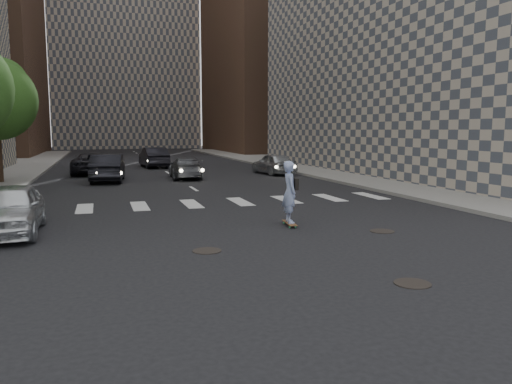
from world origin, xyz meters
TOP-DOWN VIEW (x-y plane):
  - ground at (0.00, 0.00)m, footprint 160.00×160.00m
  - sidewalk_right at (14.50, 20.00)m, footprint 13.00×80.00m
  - building_right at (18.49, 18.49)m, footprint 15.00×33.00m
  - tower_right at (20.00, 55.00)m, footprint 18.00×24.00m
  - tower_center at (0.00, 78.00)m, footprint 22.00×20.00m
  - manhole_a at (1.20, -2.50)m, footprint 0.70×0.70m
  - manhole_b at (-2.00, 1.20)m, footprint 0.70×0.70m
  - manhole_c at (3.30, 2.00)m, footprint 0.70×0.70m
  - skateboarder at (1.07, 3.60)m, footprint 0.54×1.02m
  - silver_sedan at (-6.87, 4.81)m, footprint 1.70×4.16m
  - traffic_car_a at (-3.98, 18.94)m, footprint 2.08×4.86m
  - traffic_car_b at (0.50, 19.44)m, footprint 2.08×4.50m
  - traffic_car_c at (-4.95, 24.15)m, footprint 2.49×5.24m
  - traffic_car_d at (6.50, 20.51)m, footprint 2.17×4.30m
  - traffic_car_e at (-0.40, 29.03)m, footprint 2.02×4.86m

SIDE VIEW (x-z plane):
  - ground at x=0.00m, z-range 0.00..0.00m
  - manhole_a at x=1.20m, z-range 0.00..0.02m
  - manhole_b at x=-2.00m, z-range 0.00..0.02m
  - manhole_c at x=3.30m, z-range 0.00..0.02m
  - sidewalk_right at x=14.50m, z-range 0.00..0.15m
  - traffic_car_b at x=0.50m, z-range 0.00..1.27m
  - traffic_car_d at x=6.50m, z-range 0.00..1.41m
  - silver_sedan at x=-6.87m, z-range 0.00..1.41m
  - traffic_car_c at x=-4.95m, z-range 0.00..1.44m
  - traffic_car_a at x=-3.98m, z-range 0.00..1.56m
  - traffic_car_e at x=-0.40m, z-range 0.00..1.56m
  - skateboarder at x=1.07m, z-range 0.05..2.03m
  - building_right at x=18.49m, z-range -0.02..21.98m
  - tower_right at x=20.00m, z-range 0.00..36.00m
  - tower_center at x=0.00m, z-range 0.00..48.00m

